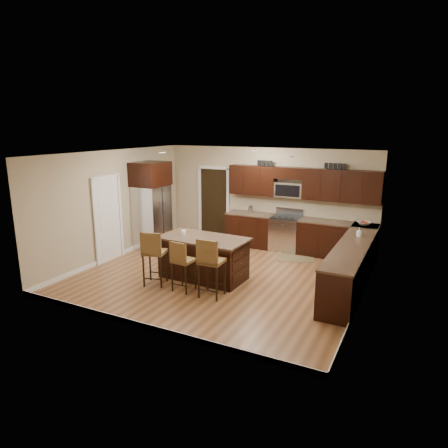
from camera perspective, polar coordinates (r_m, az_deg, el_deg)
The scene contains 23 objects.
floor at distance 9.04m, azimuth -0.38°, elevation -7.32°, with size 6.00×6.00×0.00m, color brown.
ceiling at distance 8.45m, azimuth -0.41°, elevation 10.02°, with size 6.00×6.00×0.00m, color silver.
wall_back at distance 11.11m, azimuth 6.12°, elevation 3.84°, with size 6.00×6.00×0.00m, color tan.
wall_left at distance 10.34m, azimuth -15.36°, elevation 2.68°, with size 5.50×5.50×0.00m, color tan.
wall_right at distance 7.78m, azimuth 19.65°, elevation -1.20°, with size 5.50×5.50×0.00m, color tan.
base_cabinets at distance 9.57m, azimuth 13.87°, elevation -3.60°, with size 4.02×3.96×0.92m.
upper_cabinets at distance 10.56m, azimuth 11.19°, elevation 5.83°, with size 4.00×0.33×0.80m.
range at distance 10.81m, azimuth 8.81°, elevation -1.30°, with size 0.76×0.64×1.11m.
microwave at distance 10.71m, azimuth 9.29°, elevation 4.83°, with size 0.76×0.31×0.40m, color silver.
doorway at distance 11.83m, azimuth -1.44°, elevation 2.95°, with size 0.85×0.03×2.06m, color black.
pantry_door at distance 10.18m, azimuth -16.29°, elevation 0.54°, with size 0.03×0.80×2.04m, color white.
letter_decor at distance 10.55m, azimuth 10.55°, elevation 8.34°, with size 2.20×0.03×0.15m, color black, non-canonical shape.
island at distance 8.77m, azimuth -2.94°, elevation -5.02°, with size 1.94×1.07×0.92m.
stool_left at distance 8.37m, azimuth -10.05°, elevation -3.98°, with size 0.54×0.54×1.17m.
stool_mid at distance 8.02m, azimuth -6.07°, elevation -5.19°, with size 0.41×0.41×1.05m.
stool_right at distance 7.67m, azimuth -2.00°, elevation -5.33°, with size 0.47×0.47×1.19m.
refrigerator at distance 10.88m, azimuth -10.31°, elevation 2.73°, with size 0.79×0.92×2.35m.
floor_mat at distance 10.29m, azimuth 10.14°, elevation -4.84°, with size 0.92×0.61×0.01m, color brown.
fruit_bowl at distance 10.28m, azimuth 19.33°, elevation 0.09°, with size 0.32×0.32×0.08m, color silver.
soap_bottle at distance 9.16m, azimuth 18.73°, elevation -1.10°, with size 0.09×0.09×0.19m, color #B2B2B2.
canister_tall at distance 11.03m, azimuth 3.80°, elevation 2.12°, with size 0.12×0.12×0.22m, color silver.
canister_short at distance 11.03m, azimuth 3.84°, elevation 2.01°, with size 0.11×0.11×0.18m, color silver.
island_jar at distance 8.86m, azimuth -5.79°, elevation -1.23°, with size 0.10×0.10×0.10m, color white.
Camera 1 is at (3.86, -7.49, 3.25)m, focal length 32.00 mm.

